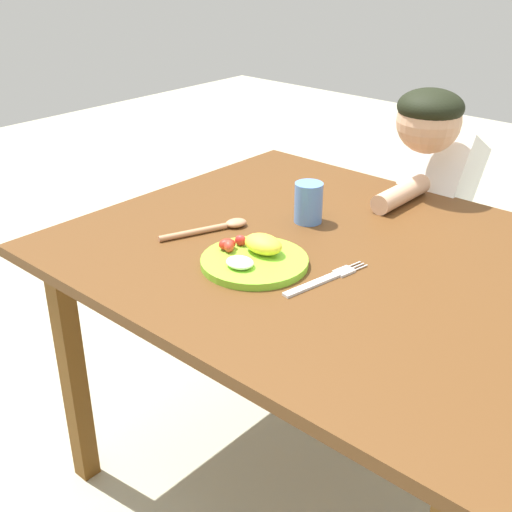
# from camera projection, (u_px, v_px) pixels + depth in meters

# --- Properties ---
(ground_plane) EXTENTS (8.00, 8.00, 0.00)m
(ground_plane) POSITION_uv_depth(u_px,v_px,m) (321.00, 482.00, 1.78)
(ground_plane) COLOR #B1AE93
(dining_table) EXTENTS (1.19, 0.98, 0.70)m
(dining_table) POSITION_uv_depth(u_px,v_px,m) (333.00, 281.00, 1.50)
(dining_table) COLOR #563317
(dining_table) RESTS_ON ground_plane
(plate) EXTENTS (0.23, 0.23, 0.06)m
(plate) POSITION_uv_depth(u_px,v_px,m) (254.00, 257.00, 1.41)
(plate) COLOR #80CF2F
(plate) RESTS_ON dining_table
(fork) EXTENTS (0.06, 0.22, 0.01)m
(fork) POSITION_uv_depth(u_px,v_px,m) (324.00, 280.00, 1.34)
(fork) COLOR silver
(fork) RESTS_ON dining_table
(spoon) EXTENTS (0.11, 0.22, 0.02)m
(spoon) POSITION_uv_depth(u_px,v_px,m) (216.00, 227.00, 1.57)
(spoon) COLOR tan
(spoon) RESTS_ON dining_table
(drinking_cup) EXTENTS (0.07, 0.07, 0.10)m
(drinking_cup) POSITION_uv_depth(u_px,v_px,m) (308.00, 203.00, 1.60)
(drinking_cup) COLOR #5889DB
(drinking_cup) RESTS_ON dining_table
(person) EXTENTS (0.18, 0.46, 0.99)m
(person) POSITION_uv_depth(u_px,v_px,m) (431.00, 232.00, 1.93)
(person) COLOR #4D4D69
(person) RESTS_ON ground_plane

